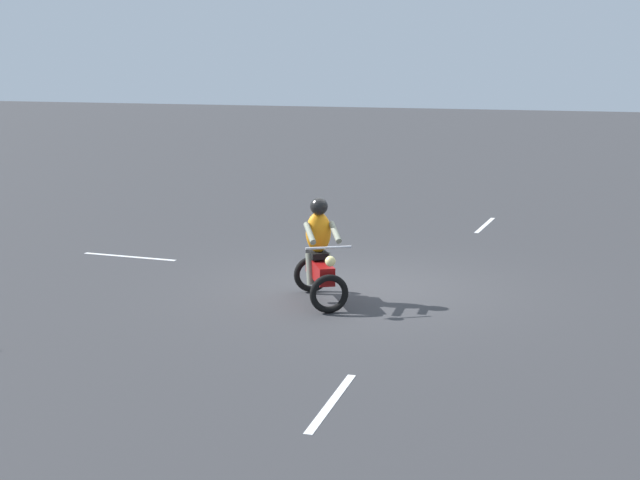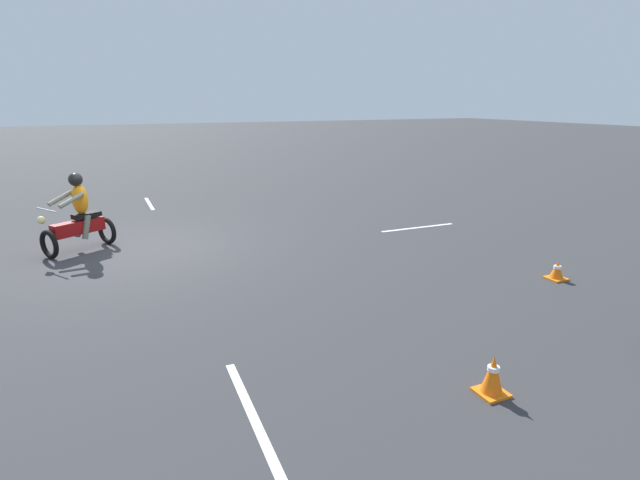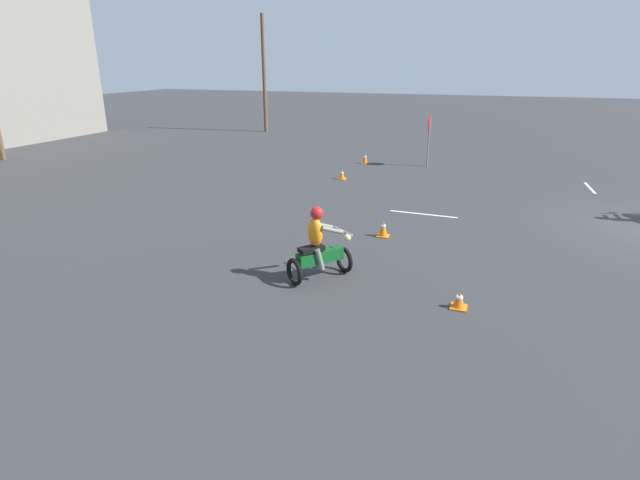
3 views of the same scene
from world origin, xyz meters
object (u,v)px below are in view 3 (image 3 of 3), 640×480
stop_sign (429,130)px  traffic_cone_far_right (383,229)px  utility_pole_near (264,74)px  traffic_cone_near_left (459,300)px  traffic_cone_near_right (365,159)px  traffic_cone_mid_left (342,175)px  motorcycle_rider_background (319,248)px

stop_sign → traffic_cone_far_right: bearing=-178.3°
traffic_cone_far_right → utility_pole_near: size_ratio=0.06×
stop_sign → utility_pole_near: bearing=55.2°
traffic_cone_near_left → traffic_cone_near_right: traffic_cone_near_right is taller
traffic_cone_mid_left → traffic_cone_far_right: size_ratio=0.87×
motorcycle_rider_background → stop_sign: bearing=126.1°
traffic_cone_near_left → traffic_cone_far_right: 4.33m
traffic_cone_mid_left → traffic_cone_far_right: traffic_cone_far_right is taller
traffic_cone_near_left → traffic_cone_far_right: bearing=32.7°
traffic_cone_near_left → traffic_cone_far_right: traffic_cone_far_right is taller
stop_sign → traffic_cone_near_right: size_ratio=4.96×
traffic_cone_mid_left → traffic_cone_near_left: bearing=-151.2°
stop_sign → traffic_cone_near_left: (-13.82, -2.64, -1.47)m
stop_sign → traffic_cone_near_left: size_ratio=6.86×
traffic_cone_near_left → utility_pole_near: size_ratio=0.05×
traffic_cone_near_left → traffic_cone_mid_left: bearing=28.8°
stop_sign → traffic_cone_far_right: size_ratio=5.01×
motorcycle_rider_background → traffic_cone_near_left: bearing=30.5°
motorcycle_rider_background → stop_sign: stop_sign is taller
traffic_cone_near_right → traffic_cone_mid_left: traffic_cone_near_right is taller
motorcycle_rider_background → traffic_cone_mid_left: motorcycle_rider_background is taller
traffic_cone_mid_left → utility_pole_near: utility_pole_near is taller
traffic_cone_far_right → motorcycle_rider_background: bearing=167.7°
traffic_cone_near_right → utility_pole_near: 13.18m
stop_sign → motorcycle_rider_background: bearing=178.3°
traffic_cone_near_right → traffic_cone_mid_left: (-3.56, 0.02, -0.03)m
motorcycle_rider_background → traffic_cone_mid_left: (9.59, 2.45, -0.53)m
motorcycle_rider_background → utility_pole_near: bearing=156.0°
motorcycle_rider_background → utility_pole_near: 24.95m
motorcycle_rider_background → traffic_cone_mid_left: 9.91m
stop_sign → traffic_cone_far_right: (-10.18, -0.30, -1.41)m
traffic_cone_near_left → stop_sign: bearing=10.8°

